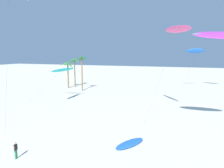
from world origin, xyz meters
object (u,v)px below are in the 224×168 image
Objects in this scene: person_near_right at (16,150)px; flying_kite_2 at (177,29)px; palm_tree_2 at (82,62)px; grounded_kite_1 at (130,143)px; palm_tree_1 at (67,67)px; flying_kite_9 at (62,70)px; flying_kite_6 at (195,51)px; palm_tree_0 at (74,63)px.

flying_kite_2 is at bearing 54.58° from person_near_right.
person_near_right is at bearing -71.70° from palm_tree_2.
palm_tree_2 is 33.78m from grounded_kite_1.
flying_kite_2 is at bearing -30.01° from palm_tree_2.
palm_tree_2 is at bearing -20.12° from palm_tree_1.
flying_kite_2 is 1.85× the size of flying_kite_9.
person_near_right is (-9.33, -6.42, 0.77)m from grounded_kite_1.
flying_kite_2 is at bearing -98.75° from flying_kite_6.
palm_tree_0 is 2.86m from palm_tree_1.
palm_tree_1 is 0.98× the size of flying_kite_9.
person_near_right is at bearing -110.69° from flying_kite_6.
palm_tree_2 is 31.65m from flying_kite_6.
flying_kite_2 is 18.49m from grounded_kite_1.
flying_kite_9 is at bearing 114.34° from person_near_right.
person_near_right is (15.74, -37.13, -6.30)m from palm_tree_0.
flying_kite_6 is 36.74m from flying_kite_9.
grounded_kite_1 is 2.49× the size of person_near_right.
flying_kite_6 is 2.78× the size of grounded_kite_1.
flying_kite_9 is (0.41, -9.66, -1.38)m from palm_tree_2.
grounded_kite_1 is at bearing -39.87° from flying_kite_9.
palm_tree_2 is (4.99, -4.63, 0.50)m from palm_tree_0.
flying_kite_9 is at bearing -69.28° from palm_tree_0.
flying_kite_6 reaches higher than grounded_kite_1.
grounded_kite_1 is (20.08, -26.08, -7.57)m from palm_tree_2.
grounded_kite_1 is at bearing -107.78° from flying_kite_2.
palm_tree_1 reaches higher than grounded_kite_1.
palm_tree_1 is 38.79m from grounded_kite_1.
palm_tree_2 is 1.21× the size of flying_kite_9.
palm_tree_0 is 15.29m from flying_kite_9.
palm_tree_0 is 6.82m from palm_tree_2.
flying_kite_2 is (24.00, -13.86, 5.74)m from palm_tree_2.
flying_kite_9 is 26.36m from grounded_kite_1.
person_near_right reaches higher than grounded_kite_1.
palm_tree_2 is 0.81× the size of flying_kite_6.
flying_kite_6 is at bearing 81.25° from flying_kite_2.
palm_tree_2 is at bearing -153.81° from flying_kite_6.
palm_tree_0 is at bearing 137.17° from palm_tree_2.
flying_kite_9 is 1.85× the size of grounded_kite_1.
person_near_right is at bearing -145.49° from grounded_kite_1.
flying_kite_2 is at bearing -32.53° from palm_tree_0.
palm_tree_1 is 13.36m from flying_kite_9.
flying_kite_6 is at bearing 26.19° from palm_tree_2.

